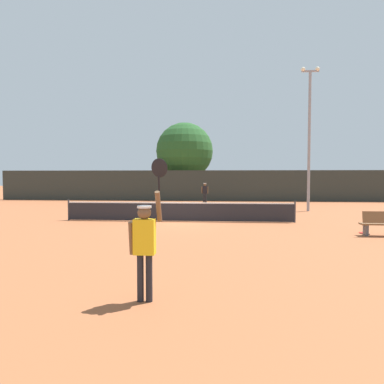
{
  "coord_description": "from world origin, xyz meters",
  "views": [
    {
      "loc": [
        2.07,
        -17.09,
        2.26
      ],
      "look_at": [
        0.21,
        5.6,
        1.22
      ],
      "focal_mm": 32.18,
      "sensor_mm": 36.0,
      "label": 1
    }
  ],
  "objects_px": {
    "tennis_ball": "(128,217)",
    "large_tree": "(185,151)",
    "player_receiving": "(205,191)",
    "light_pole": "(309,131)",
    "parked_car_near": "(220,190)",
    "player_serving": "(145,238)",
    "spare_racket": "(363,233)"
  },
  "relations": [
    {
      "from": "player_receiving",
      "to": "tennis_ball",
      "type": "relative_size",
      "value": 24.71
    },
    {
      "from": "player_serving",
      "to": "spare_racket",
      "type": "xyz_separation_m",
      "value": [
        7.0,
        7.98,
        -1.14
      ]
    },
    {
      "from": "player_receiving",
      "to": "light_pole",
      "type": "relative_size",
      "value": 0.18
    },
    {
      "from": "player_receiving",
      "to": "parked_car_near",
      "type": "relative_size",
      "value": 0.39
    },
    {
      "from": "player_receiving",
      "to": "light_pole",
      "type": "xyz_separation_m",
      "value": [
        7.0,
        -6.18,
        4.17
      ]
    },
    {
      "from": "spare_racket",
      "to": "large_tree",
      "type": "distance_m",
      "value": 23.38
    },
    {
      "from": "player_receiving",
      "to": "large_tree",
      "type": "relative_size",
      "value": 0.22
    },
    {
      "from": "player_receiving",
      "to": "large_tree",
      "type": "xyz_separation_m",
      "value": [
        -2.34,
        5.94,
        3.77
      ]
    },
    {
      "from": "light_pole",
      "to": "large_tree",
      "type": "distance_m",
      "value": 15.3
    },
    {
      "from": "player_receiving",
      "to": "parked_car_near",
      "type": "height_order",
      "value": "parked_car_near"
    },
    {
      "from": "parked_car_near",
      "to": "player_receiving",
      "type": "bearing_deg",
      "value": -101.24
    },
    {
      "from": "spare_racket",
      "to": "large_tree",
      "type": "relative_size",
      "value": 0.07
    },
    {
      "from": "tennis_ball",
      "to": "large_tree",
      "type": "relative_size",
      "value": 0.01
    },
    {
      "from": "parked_car_near",
      "to": "spare_racket",
      "type": "bearing_deg",
      "value": -77.94
    },
    {
      "from": "player_receiving",
      "to": "spare_racket",
      "type": "bearing_deg",
      "value": 114.83
    },
    {
      "from": "light_pole",
      "to": "large_tree",
      "type": "relative_size",
      "value": 1.2
    },
    {
      "from": "spare_racket",
      "to": "parked_car_near",
      "type": "height_order",
      "value": "parked_car_near"
    },
    {
      "from": "parked_car_near",
      "to": "large_tree",
      "type": "bearing_deg",
      "value": -156.71
    },
    {
      "from": "player_receiving",
      "to": "spare_racket",
      "type": "relative_size",
      "value": 3.24
    },
    {
      "from": "tennis_ball",
      "to": "light_pole",
      "type": "height_order",
      "value": "light_pole"
    },
    {
      "from": "player_receiving",
      "to": "player_serving",
      "type": "bearing_deg",
      "value": 89.84
    },
    {
      "from": "tennis_ball",
      "to": "parked_car_near",
      "type": "relative_size",
      "value": 0.02
    },
    {
      "from": "tennis_ball",
      "to": "spare_racket",
      "type": "relative_size",
      "value": 0.13
    },
    {
      "from": "tennis_ball",
      "to": "player_receiving",
      "type": "bearing_deg",
      "value": 70.33
    },
    {
      "from": "spare_racket",
      "to": "parked_car_near",
      "type": "bearing_deg",
      "value": 104.16
    },
    {
      "from": "player_serving",
      "to": "large_tree",
      "type": "bearing_deg",
      "value": 94.5
    },
    {
      "from": "light_pole",
      "to": "large_tree",
      "type": "xyz_separation_m",
      "value": [
        -9.34,
        12.12,
        -0.4
      ]
    },
    {
      "from": "player_serving",
      "to": "parked_car_near",
      "type": "height_order",
      "value": "player_serving"
    },
    {
      "from": "large_tree",
      "to": "spare_racket",
      "type": "bearing_deg",
      "value": -66.1
    },
    {
      "from": "tennis_ball",
      "to": "spare_racket",
      "type": "bearing_deg",
      "value": -22.47
    },
    {
      "from": "spare_racket",
      "to": "player_serving",
      "type": "bearing_deg",
      "value": -131.24
    },
    {
      "from": "player_serving",
      "to": "parked_car_near",
      "type": "relative_size",
      "value": 0.61
    }
  ]
}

